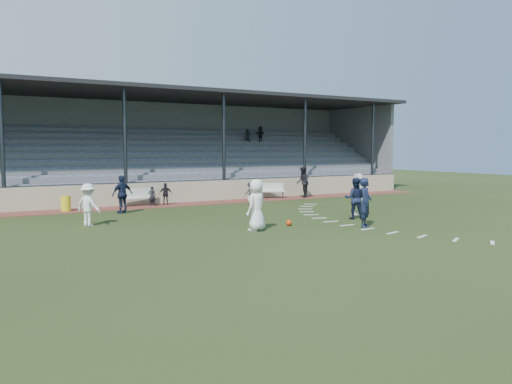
% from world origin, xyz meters
% --- Properties ---
extents(ground, '(90.00, 90.00, 0.00)m').
position_xyz_m(ground, '(0.00, 0.00, 0.00)').
color(ground, '#253314').
rests_on(ground, ground).
extents(cinder_track, '(34.00, 2.00, 0.02)m').
position_xyz_m(cinder_track, '(0.00, 10.50, 0.01)').
color(cinder_track, brown).
rests_on(cinder_track, ground).
extents(retaining_wall, '(34.00, 0.18, 1.20)m').
position_xyz_m(retaining_wall, '(0.00, 11.55, 0.60)').
color(retaining_wall, '#B3A889').
rests_on(retaining_wall, ground).
extents(bench_left, '(2.02, 0.58, 0.95)m').
position_xyz_m(bench_left, '(-2.62, 10.93, 0.58)').
color(bench_left, beige).
rests_on(bench_left, cinder_track).
extents(bench_right, '(2.03, 1.04, 0.95)m').
position_xyz_m(bench_right, '(5.76, 10.95, 0.58)').
color(bench_right, beige).
rests_on(bench_right, cinder_track).
extents(trash_bin, '(0.47, 0.47, 0.75)m').
position_xyz_m(trash_bin, '(-6.34, 10.48, 0.40)').
color(trash_bin, yellow).
rests_on(trash_bin, cinder_track).
extents(football, '(0.24, 0.24, 0.24)m').
position_xyz_m(football, '(0.74, 1.11, 0.12)').
color(football, red).
rests_on(football, ground).
extents(player_white_lead, '(1.14, 1.00, 1.97)m').
position_xyz_m(player_white_lead, '(-1.01, 0.69, 0.98)').
color(player_white_lead, white).
rests_on(player_white_lead, ground).
extents(player_navy_lead, '(0.86, 0.80, 1.97)m').
position_xyz_m(player_navy_lead, '(3.18, -0.69, 0.98)').
color(player_navy_lead, '#141C37').
rests_on(player_navy_lead, ground).
extents(player_navy_mid, '(1.13, 1.11, 1.84)m').
position_xyz_m(player_navy_mid, '(4.33, 1.24, 0.92)').
color(player_navy_mid, '#141C37').
rests_on(player_navy_mid, ground).
extents(player_white_wing, '(1.16, 1.27, 1.72)m').
position_xyz_m(player_white_wing, '(-6.31, 5.13, 0.86)').
color(player_white_wing, white).
rests_on(player_white_wing, ground).
extents(player_navy_wing, '(1.17, 0.74, 1.85)m').
position_xyz_m(player_navy_wing, '(-4.08, 8.34, 0.92)').
color(player_navy_wing, '#141C37').
rests_on(player_navy_wing, ground).
extents(player_white_back, '(1.60, 1.77, 1.96)m').
position_xyz_m(player_white_back, '(5.51, 2.38, 0.98)').
color(player_white_back, white).
rests_on(player_white_back, ground).
extents(official, '(1.08, 1.18, 1.97)m').
position_xyz_m(official, '(7.92, 10.32, 1.00)').
color(official, black).
rests_on(official, cinder_track).
extents(sub_left_near, '(0.44, 0.34, 1.08)m').
position_xyz_m(sub_left_near, '(-1.95, 10.37, 0.56)').
color(sub_left_near, black).
rests_on(sub_left_near, cinder_track).
extents(sub_left_far, '(0.77, 0.52, 1.21)m').
position_xyz_m(sub_left_far, '(-1.08, 10.66, 0.62)').
color(sub_left_far, black).
rests_on(sub_left_far, cinder_track).
extents(sub_right, '(0.78, 0.56, 1.08)m').
position_xyz_m(sub_right, '(4.12, 10.38, 0.56)').
color(sub_right, black).
rests_on(sub_right, cinder_track).
extents(grandstand, '(34.60, 9.00, 6.61)m').
position_xyz_m(grandstand, '(0.01, 16.26, 2.20)').
color(grandstand, slate).
rests_on(grandstand, ground).
extents(penalty_arc, '(3.89, 14.63, 0.01)m').
position_xyz_m(penalty_arc, '(4.12, 0.00, 0.01)').
color(penalty_arc, silver).
rests_on(penalty_arc, ground).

